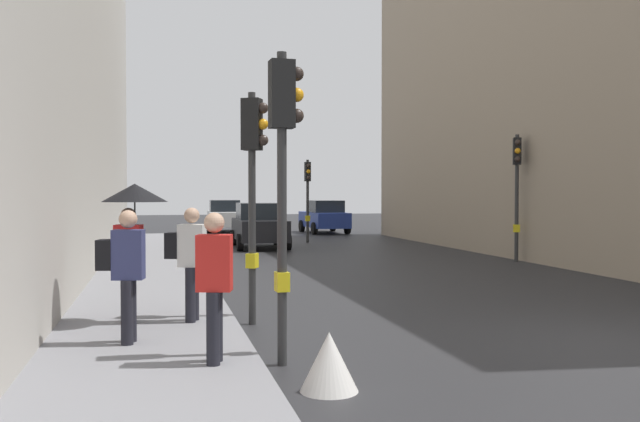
{
  "coord_description": "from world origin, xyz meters",
  "views": [
    {
      "loc": [
        -6.24,
        -8.58,
        2.16
      ],
      "look_at": [
        -1.83,
        9.81,
        1.66
      ],
      "focal_mm": 38.3,
      "sensor_mm": 36.0,
      "label": 1
    }
  ],
  "objects_px": {
    "car_blue_van": "(324,217)",
    "car_dark_suv": "(259,225)",
    "traffic_light_near_left": "(284,150)",
    "car_white_compact": "(225,216)",
    "warning_sign_triangle": "(329,362)",
    "pedestrian_with_black_backpack": "(189,257)",
    "traffic_light_mid_street": "(517,174)",
    "pedestrian_with_umbrella": "(133,214)",
    "traffic_light_far_median": "(308,185)",
    "pedestrian_in_red_jacket": "(214,281)",
    "traffic_light_near_right": "(253,165)",
    "pedestrian_with_grey_backpack": "(125,268)"
  },
  "relations": [
    {
      "from": "pedestrian_with_black_backpack",
      "to": "pedestrian_in_red_jacket",
      "type": "height_order",
      "value": "same"
    },
    {
      "from": "traffic_light_far_median",
      "to": "car_white_compact",
      "type": "bearing_deg",
      "value": 106.5
    },
    {
      "from": "car_blue_van",
      "to": "car_dark_suv",
      "type": "xyz_separation_m",
      "value": [
        -4.88,
        -9.04,
        0.0
      ]
    },
    {
      "from": "pedestrian_with_black_backpack",
      "to": "warning_sign_triangle",
      "type": "relative_size",
      "value": 2.72
    },
    {
      "from": "traffic_light_near_left",
      "to": "car_blue_van",
      "type": "height_order",
      "value": "traffic_light_near_left"
    },
    {
      "from": "traffic_light_near_right",
      "to": "warning_sign_triangle",
      "type": "xyz_separation_m",
      "value": [
        0.27,
        -3.95,
        -2.29
      ]
    },
    {
      "from": "pedestrian_with_umbrella",
      "to": "car_white_compact",
      "type": "bearing_deg",
      "value": 81.6
    },
    {
      "from": "car_blue_van",
      "to": "pedestrian_with_umbrella",
      "type": "relative_size",
      "value": 1.99
    },
    {
      "from": "car_dark_suv",
      "to": "car_white_compact",
      "type": "bearing_deg",
      "value": 91.22
    },
    {
      "from": "warning_sign_triangle",
      "to": "pedestrian_with_black_backpack",
      "type": "bearing_deg",
      "value": 110.07
    },
    {
      "from": "traffic_light_far_median",
      "to": "car_white_compact",
      "type": "height_order",
      "value": "traffic_light_far_median"
    },
    {
      "from": "traffic_light_far_median",
      "to": "pedestrian_with_umbrella",
      "type": "xyz_separation_m",
      "value": [
        -6.76,
        -18.17,
        -0.65
      ]
    },
    {
      "from": "traffic_light_near_right",
      "to": "pedestrian_with_grey_backpack",
      "type": "relative_size",
      "value": 2.14
    },
    {
      "from": "pedestrian_with_black_backpack",
      "to": "car_blue_van",
      "type": "bearing_deg",
      "value": 71.59
    },
    {
      "from": "traffic_light_far_median",
      "to": "traffic_light_near_right",
      "type": "bearing_deg",
      "value": -105.19
    },
    {
      "from": "pedestrian_with_grey_backpack",
      "to": "warning_sign_triangle",
      "type": "relative_size",
      "value": 2.72
    },
    {
      "from": "car_blue_van",
      "to": "pedestrian_with_grey_backpack",
      "type": "distance_m",
      "value": 27.94
    },
    {
      "from": "pedestrian_with_umbrella",
      "to": "pedestrian_with_grey_backpack",
      "type": "distance_m",
      "value": 1.62
    },
    {
      "from": "car_blue_van",
      "to": "pedestrian_with_umbrella",
      "type": "height_order",
      "value": "pedestrian_with_umbrella"
    },
    {
      "from": "traffic_light_near_right",
      "to": "car_dark_suv",
      "type": "bearing_deg",
      "value": 81.3
    },
    {
      "from": "traffic_light_near_left",
      "to": "car_blue_van",
      "type": "bearing_deg",
      "value": 75.15
    },
    {
      "from": "traffic_light_near_right",
      "to": "car_white_compact",
      "type": "height_order",
      "value": "traffic_light_near_right"
    },
    {
      "from": "car_blue_van",
      "to": "car_dark_suv",
      "type": "relative_size",
      "value": 1.01
    },
    {
      "from": "traffic_light_mid_street",
      "to": "car_dark_suv",
      "type": "distance_m",
      "value": 10.39
    },
    {
      "from": "car_blue_van",
      "to": "pedestrian_with_black_backpack",
      "type": "xyz_separation_m",
      "value": [
        -8.32,
        -24.98,
        0.29
      ]
    },
    {
      "from": "traffic_light_mid_street",
      "to": "pedestrian_with_black_backpack",
      "type": "height_order",
      "value": "traffic_light_mid_street"
    },
    {
      "from": "traffic_light_mid_street",
      "to": "warning_sign_triangle",
      "type": "relative_size",
      "value": 6.13
    },
    {
      "from": "pedestrian_with_black_backpack",
      "to": "traffic_light_near_left",
      "type": "bearing_deg",
      "value": -66.33
    },
    {
      "from": "pedestrian_in_red_jacket",
      "to": "car_white_compact",
      "type": "bearing_deg",
      "value": 84.26
    },
    {
      "from": "pedestrian_with_umbrella",
      "to": "warning_sign_triangle",
      "type": "relative_size",
      "value": 3.29
    },
    {
      "from": "traffic_light_near_left",
      "to": "pedestrian_with_umbrella",
      "type": "xyz_separation_m",
      "value": [
        -1.9,
        2.48,
        -0.85
      ]
    },
    {
      "from": "car_white_compact",
      "to": "pedestrian_in_red_jacket",
      "type": "relative_size",
      "value": 2.41
    },
    {
      "from": "car_blue_van",
      "to": "pedestrian_with_grey_backpack",
      "type": "xyz_separation_m",
      "value": [
        -9.22,
        -26.37,
        0.29
      ]
    },
    {
      "from": "car_blue_van",
      "to": "car_dark_suv",
      "type": "distance_m",
      "value": 10.27
    },
    {
      "from": "traffic_light_near_right",
      "to": "car_blue_van",
      "type": "xyz_separation_m",
      "value": [
        7.27,
        24.66,
        -1.74
      ]
    },
    {
      "from": "traffic_light_near_left",
      "to": "car_blue_van",
      "type": "relative_size",
      "value": 0.91
    },
    {
      "from": "car_blue_van",
      "to": "pedestrian_in_red_jacket",
      "type": "bearing_deg",
      "value": -106.38
    },
    {
      "from": "pedestrian_with_umbrella",
      "to": "pedestrian_with_black_backpack",
      "type": "relative_size",
      "value": 1.21
    },
    {
      "from": "traffic_light_mid_street",
      "to": "pedestrian_in_red_jacket",
      "type": "xyz_separation_m",
      "value": [
        -10.3,
        -11.26,
        -1.61
      ]
    },
    {
      "from": "traffic_light_near_left",
      "to": "car_white_compact",
      "type": "bearing_deg",
      "value": 85.89
    },
    {
      "from": "traffic_light_far_median",
      "to": "car_dark_suv",
      "type": "relative_size",
      "value": 0.85
    },
    {
      "from": "traffic_light_near_right",
      "to": "pedestrian_with_black_backpack",
      "type": "distance_m",
      "value": 1.82
    },
    {
      "from": "traffic_light_mid_street",
      "to": "car_white_compact",
      "type": "bearing_deg",
      "value": 111.03
    },
    {
      "from": "pedestrian_with_black_backpack",
      "to": "warning_sign_triangle",
      "type": "height_order",
      "value": "pedestrian_with_black_backpack"
    },
    {
      "from": "traffic_light_near_right",
      "to": "pedestrian_in_red_jacket",
      "type": "xyz_separation_m",
      "value": [
        -0.88,
        -3.06,
        -1.49
      ]
    },
    {
      "from": "car_white_compact",
      "to": "warning_sign_triangle",
      "type": "distance_m",
      "value": 31.12
    },
    {
      "from": "traffic_light_mid_street",
      "to": "warning_sign_triangle",
      "type": "xyz_separation_m",
      "value": [
        -9.14,
        -12.15,
        -2.42
      ]
    },
    {
      "from": "traffic_light_mid_street",
      "to": "warning_sign_triangle",
      "type": "bearing_deg",
      "value": -126.95
    },
    {
      "from": "traffic_light_near_left",
      "to": "traffic_light_mid_street",
      "type": "height_order",
      "value": "traffic_light_mid_street"
    },
    {
      "from": "traffic_light_near_right",
      "to": "pedestrian_with_grey_backpack",
      "type": "bearing_deg",
      "value": -138.77
    }
  ]
}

